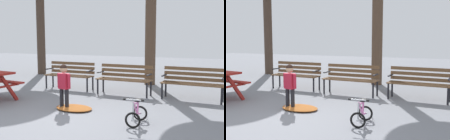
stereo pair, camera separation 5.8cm
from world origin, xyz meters
The scene contains 7 objects.
ground centered at (0.00, 0.00, 0.00)m, with size 36.00×36.00×0.00m, color slate.
park_bench_far_left centered at (-1.55, 3.26, 0.51)m, with size 1.61×0.50×0.85m.
park_bench_left centered at (0.35, 3.10, 0.51)m, with size 1.62×0.53×0.85m.
park_bench_right centered at (2.25, 3.09, 0.51)m, with size 1.63×0.56×0.85m.
child_standing centered at (-0.35, 0.96, 0.61)m, with size 0.39×0.22×1.04m.
kids_bicycle centered at (1.55, 0.49, 0.20)m, with size 0.39×0.57×0.54m.
leaf_pile centered at (-0.13, 1.01, 0.04)m, with size 0.91×0.64×0.07m, color #9E5623.
Camera 2 is at (3.22, -4.61, 1.67)m, focal length 46.33 mm.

